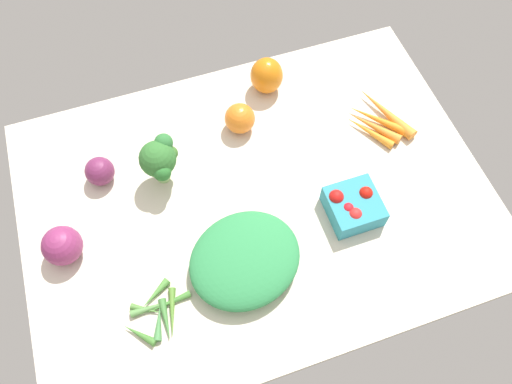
% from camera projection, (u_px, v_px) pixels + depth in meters
% --- Properties ---
extents(tablecloth, '(1.04, 0.76, 0.02)m').
position_uv_depth(tablecloth, '(256.00, 198.00, 1.13)').
color(tablecloth, beige).
rests_on(tablecloth, ground).
extents(red_onion_near_basket, '(0.08, 0.08, 0.08)m').
position_uv_depth(red_onion_near_basket, '(62.00, 245.00, 1.02)').
color(red_onion_near_basket, '#852B5C').
rests_on(red_onion_near_basket, tablecloth).
extents(leafy_greens_clump, '(0.29, 0.27, 0.06)m').
position_uv_depth(leafy_greens_clump, '(245.00, 259.00, 1.02)').
color(leafy_greens_clump, '#2E8648').
rests_on(leafy_greens_clump, tablecloth).
extents(bell_pepper_orange, '(0.11, 0.11, 0.09)m').
position_uv_depth(bell_pepper_orange, '(267.00, 76.00, 1.22)').
color(bell_pepper_orange, orange).
rests_on(bell_pepper_orange, tablecloth).
extents(carrot_bunch, '(0.15, 0.19, 0.03)m').
position_uv_depth(carrot_bunch, '(380.00, 120.00, 1.20)').
color(carrot_bunch, orange).
rests_on(carrot_bunch, tablecloth).
extents(broccoli_head, '(0.09, 0.10, 0.12)m').
position_uv_depth(broccoli_head, '(159.00, 159.00, 1.07)').
color(broccoli_head, '#9FC87E').
rests_on(broccoli_head, tablecloth).
extents(red_onion_center, '(0.07, 0.07, 0.07)m').
position_uv_depth(red_onion_center, '(100.00, 171.00, 1.11)').
color(red_onion_center, '#6F2750').
rests_on(red_onion_center, tablecloth).
extents(heirloom_tomato_orange, '(0.07, 0.07, 0.07)m').
position_uv_depth(heirloom_tomato_orange, '(240.00, 118.00, 1.18)').
color(heirloom_tomato_orange, orange).
rests_on(heirloom_tomato_orange, tablecloth).
extents(berry_basket, '(0.11, 0.11, 0.07)m').
position_uv_depth(berry_basket, '(353.00, 206.00, 1.08)').
color(berry_basket, teal).
rests_on(berry_basket, tablecloth).
extents(okra_pile, '(0.15, 0.13, 0.02)m').
position_uv_depth(okra_pile, '(159.00, 313.00, 0.99)').
color(okra_pile, '#51802E').
rests_on(okra_pile, tablecloth).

